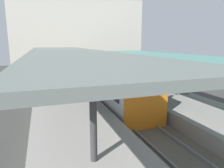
% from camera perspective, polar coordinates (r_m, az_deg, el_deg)
% --- Properties ---
extents(ground_plane, '(80.00, 80.00, 0.00)m').
position_cam_1_polar(ground_plane, '(13.23, 6.04, -10.62)').
color(ground_plane, '#383835').
extents(platform_left, '(4.40, 28.00, 1.00)m').
position_cam_1_polar(platform_left, '(12.02, -10.83, -10.51)').
color(platform_left, gray).
rests_on(platform_left, ground_plane).
extents(platform_right, '(4.40, 28.00, 1.00)m').
position_cam_1_polar(platform_right, '(15.00, 19.43, -6.52)').
color(platform_right, gray).
rests_on(platform_right, ground_plane).
extents(track_ballast, '(3.20, 28.00, 0.20)m').
position_cam_1_polar(track_ballast, '(13.19, 6.05, -10.22)').
color(track_ballast, '#59544C').
rests_on(track_ballast, ground_plane).
extents(rail_near_side, '(0.08, 28.00, 0.14)m').
position_cam_1_polar(rail_near_side, '(12.86, 3.11, -9.94)').
color(rail_near_side, slate).
rests_on(rail_near_side, track_ballast).
extents(rail_far_side, '(0.08, 28.00, 0.14)m').
position_cam_1_polar(rail_far_side, '(13.44, 8.88, -9.11)').
color(rail_far_side, slate).
rests_on(rail_far_side, track_ballast).
extents(commuter_train, '(2.78, 15.45, 3.10)m').
position_cam_1_polar(commuter_train, '(18.27, -2.00, 1.21)').
color(commuter_train, '#ADADB2').
rests_on(commuter_train, track_ballast).
extents(canopy_left, '(4.18, 21.00, 3.49)m').
position_cam_1_polar(canopy_left, '(12.58, -12.44, 8.50)').
color(canopy_left, '#333335').
rests_on(canopy_left, platform_left).
extents(canopy_right, '(4.18, 21.00, 3.06)m').
position_cam_1_polar(canopy_right, '(15.47, 17.04, 7.19)').
color(canopy_right, '#333335').
rests_on(canopy_right, platform_right).
extents(platform_bench, '(1.40, 0.41, 0.86)m').
position_cam_1_polar(platform_bench, '(17.05, 18.67, -1.02)').
color(platform_bench, black).
rests_on(platform_bench, platform_right).
extents(platform_sign, '(0.90, 0.08, 2.21)m').
position_cam_1_polar(platform_sign, '(17.64, 6.22, 3.73)').
color(platform_sign, '#262628').
rests_on(platform_sign, platform_right).
extents(passenger_near_bench, '(0.36, 0.36, 1.68)m').
position_cam_1_polar(passenger_near_bench, '(14.23, 13.63, -1.42)').
color(passenger_near_bench, '#386B3D').
rests_on(passenger_near_bench, platform_right).
extents(station_building_backdrop, '(18.00, 6.00, 11.00)m').
position_cam_1_polar(station_building_backdrop, '(31.55, -9.52, 12.19)').
color(station_building_backdrop, beige).
rests_on(station_building_backdrop, ground_plane).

